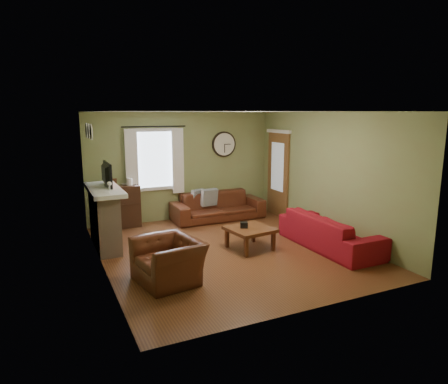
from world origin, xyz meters
name	(u,v)px	position (x,y,z in m)	size (l,w,h in m)	color
floor	(228,250)	(0.00, 0.00, 0.00)	(4.60, 5.20, 0.00)	brown
ceiling	(228,112)	(0.00, 0.00, 2.60)	(4.60, 5.20, 0.00)	white
wall_left	(100,193)	(-2.30, 0.00, 1.30)	(0.00, 5.20, 2.60)	#7E8952
wall_right	(327,175)	(2.30, 0.00, 1.30)	(0.00, 5.20, 2.60)	#7E8952
wall_back	(182,166)	(0.00, 2.60, 1.30)	(4.60, 0.00, 2.60)	#7E8952
wall_front	(316,215)	(0.00, -2.60, 1.30)	(4.60, 0.00, 2.60)	#7E8952
fireplace	(104,220)	(-2.10, 1.15, 0.55)	(0.40, 1.40, 1.10)	tan
firebox	(115,231)	(-1.91, 1.15, 0.30)	(0.04, 0.60, 0.55)	black
mantel	(104,190)	(-2.07, 1.15, 1.14)	(0.58, 1.60, 0.08)	white
tv	(103,177)	(-2.05, 1.30, 1.35)	(0.60, 0.08, 0.35)	black
tv_screen	(108,174)	(-1.97, 1.30, 1.41)	(0.02, 0.62, 0.36)	#994C3F
medallion_left	(91,132)	(-2.28, 0.80, 2.25)	(0.28, 0.28, 0.03)	white
medallion_mid	(89,131)	(-2.28, 1.15, 2.25)	(0.28, 0.28, 0.03)	white
medallion_right	(87,130)	(-2.28, 1.50, 2.25)	(0.28, 0.28, 0.03)	white
window_pane	(154,160)	(-0.70, 2.58, 1.50)	(1.00, 0.02, 1.30)	silver
curtain_rod	(154,126)	(-0.70, 2.48, 2.27)	(0.03, 0.03, 1.50)	black
curtain_left	(132,163)	(-1.25, 2.48, 1.45)	(0.28, 0.04, 1.55)	white
curtain_right	(178,161)	(-0.15, 2.48, 1.45)	(0.28, 0.04, 1.55)	white
wall_clock	(224,144)	(1.10, 2.55, 1.80)	(0.64, 0.06, 0.64)	white
door	(278,175)	(2.27, 1.85, 1.05)	(0.05, 0.90, 2.10)	brown
bookshelf	(122,207)	(-1.53, 2.41, 0.48)	(0.81, 0.34, 0.96)	#321C11
book	(121,184)	(-1.48, 2.65, 0.96)	(0.19, 0.25, 0.02)	#542C17
sofa_brown	(218,206)	(0.74, 2.14, 0.33)	(2.25, 0.88, 0.66)	#4C2113
pillow_left	(198,197)	(0.31, 2.39, 0.55)	(0.37, 0.11, 0.37)	gray
pillow_right	(209,197)	(0.54, 2.21, 0.55)	(0.41, 0.12, 0.41)	gray
sofa_red	(329,231)	(1.84, -0.70, 0.33)	(2.24, 0.88, 0.65)	maroon
armchair	(168,261)	(-1.45, -0.91, 0.33)	(1.02, 0.89, 0.66)	#4C2113
coffee_table	(250,238)	(0.41, -0.12, 0.21)	(0.79, 0.79, 0.42)	#542C17
tissue_box	(244,229)	(0.30, -0.07, 0.40)	(0.14, 0.14, 0.11)	black
wine_glass_a	(110,188)	(-2.05, 0.56, 1.28)	(0.07, 0.07, 0.20)	white
wine_glass_b	(109,187)	(-2.05, 0.66, 1.27)	(0.07, 0.07, 0.19)	white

